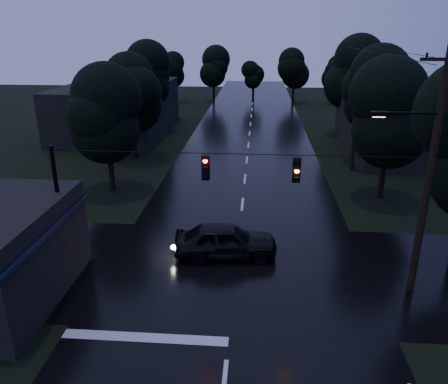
# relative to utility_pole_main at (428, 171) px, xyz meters

# --- Properties ---
(main_road) EXTENTS (12.00, 120.00, 0.02)m
(main_road) POSITION_rel_utility_pole_main_xyz_m (-7.41, 19.00, -5.26)
(main_road) COLOR black
(main_road) RESTS_ON ground
(cross_street) EXTENTS (60.00, 9.00, 0.02)m
(cross_street) POSITION_rel_utility_pole_main_xyz_m (-7.41, 1.00, -5.26)
(cross_street) COLOR black
(cross_street) RESTS_ON ground
(building_far_right) EXTENTS (10.00, 14.00, 4.40)m
(building_far_right) POSITION_rel_utility_pole_main_xyz_m (6.59, 23.00, -3.06)
(building_far_right) COLOR black
(building_far_right) RESTS_ON ground
(building_far_left) EXTENTS (10.00, 16.00, 5.00)m
(building_far_left) POSITION_rel_utility_pole_main_xyz_m (-21.41, 29.00, -2.76)
(building_far_left) COLOR black
(building_far_left) RESTS_ON ground
(utility_pole_main) EXTENTS (3.50, 0.30, 10.00)m
(utility_pole_main) POSITION_rel_utility_pole_main_xyz_m (0.00, 0.00, 0.00)
(utility_pole_main) COLOR black
(utility_pole_main) RESTS_ON ground
(utility_pole_far) EXTENTS (2.00, 0.30, 7.50)m
(utility_pole_far) POSITION_rel_utility_pole_main_xyz_m (0.89, 17.00, -1.38)
(utility_pole_far) COLOR black
(utility_pole_far) RESTS_ON ground
(anchor_pole_left) EXTENTS (0.18, 0.18, 6.00)m
(anchor_pole_left) POSITION_rel_utility_pole_main_xyz_m (-14.91, 0.00, -2.26)
(anchor_pole_left) COLOR black
(anchor_pole_left) RESTS_ON ground
(span_signals) EXTENTS (15.00, 0.37, 1.12)m
(span_signals) POSITION_rel_utility_pole_main_xyz_m (-6.85, -0.01, -0.01)
(span_signals) COLOR black
(span_signals) RESTS_ON ground
(tree_left_a) EXTENTS (3.92, 3.92, 8.26)m
(tree_left_a) POSITION_rel_utility_pole_main_xyz_m (-16.41, 11.00, -0.02)
(tree_left_a) COLOR black
(tree_left_a) RESTS_ON ground
(tree_left_b) EXTENTS (4.20, 4.20, 8.85)m
(tree_left_b) POSITION_rel_utility_pole_main_xyz_m (-17.01, 19.00, 0.36)
(tree_left_b) COLOR black
(tree_left_b) RESTS_ON ground
(tree_left_c) EXTENTS (4.48, 4.48, 9.44)m
(tree_left_c) POSITION_rel_utility_pole_main_xyz_m (-17.61, 29.00, 0.74)
(tree_left_c) COLOR black
(tree_left_c) RESTS_ON ground
(tree_right_a) EXTENTS (4.20, 4.20, 8.85)m
(tree_right_a) POSITION_rel_utility_pole_main_xyz_m (1.59, 11.00, 0.36)
(tree_right_a) COLOR black
(tree_right_a) RESTS_ON ground
(tree_right_b) EXTENTS (4.48, 4.48, 9.44)m
(tree_right_b) POSITION_rel_utility_pole_main_xyz_m (2.19, 19.00, 0.74)
(tree_right_b) COLOR black
(tree_right_b) RESTS_ON ground
(tree_right_c) EXTENTS (4.76, 4.76, 10.03)m
(tree_right_c) POSITION_rel_utility_pole_main_xyz_m (2.79, 29.00, 1.11)
(tree_right_c) COLOR black
(tree_right_c) RESTS_ON ground
(car) EXTENTS (5.14, 2.53, 1.68)m
(car) POSITION_rel_utility_pole_main_xyz_m (-7.97, 2.27, -4.42)
(car) COLOR black
(car) RESTS_ON ground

